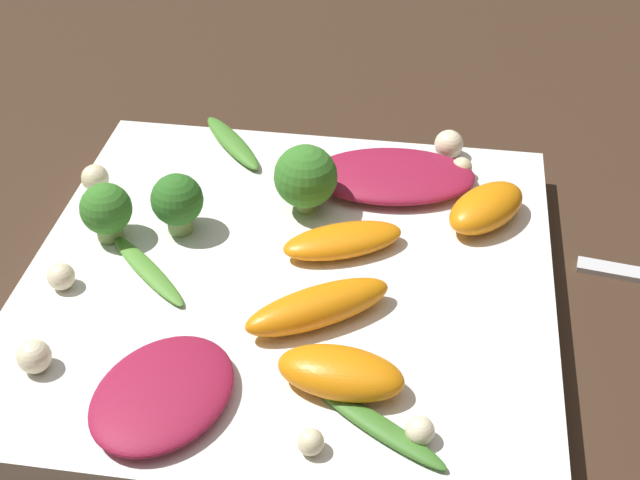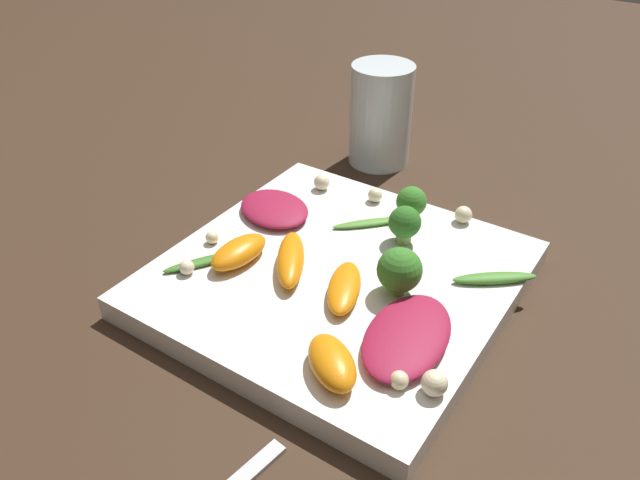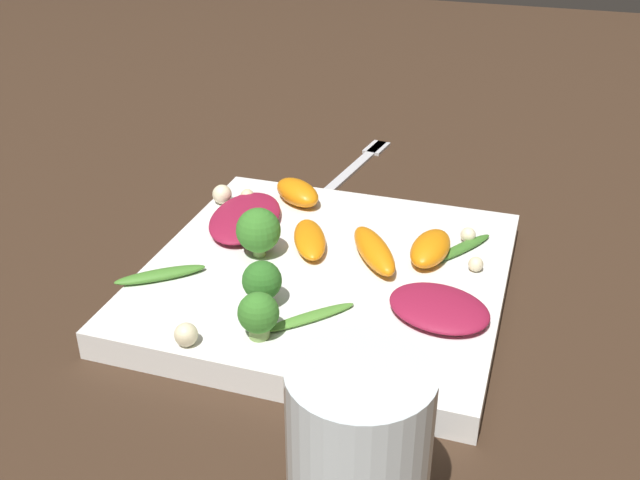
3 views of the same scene
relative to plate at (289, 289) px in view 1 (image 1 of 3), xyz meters
The scene contains 21 objects.
ground_plane 0.01m from the plate, ahead, with size 2.40×2.40×0.00m, color #382619.
plate is the anchor object (origin of this frame).
radicchio_leaf_0 0.11m from the plate, 117.66° to the right, with size 0.11×0.07×0.01m.
radicchio_leaf_1 0.11m from the plate, 67.54° to the left, with size 0.08×0.09×0.01m.
orange_segment_0 0.04m from the plate, 138.28° to the right, with size 0.07×0.05×0.01m.
orange_segment_1 0.09m from the plate, 116.32° to the left, with size 0.06×0.04×0.02m.
orange_segment_2 0.05m from the plate, 122.08° to the left, with size 0.08×0.06×0.02m.
orange_segment_3 0.12m from the plate, 149.35° to the right, with size 0.06×0.06×0.02m.
broccoli_floret_0 0.07m from the plate, 88.21° to the right, with size 0.04×0.04×0.04m.
broccoli_floret_1 0.11m from the plate, ahead, with size 0.03×0.03×0.03m.
broccoli_floret_2 0.08m from the plate, 22.84° to the right, with size 0.03×0.03×0.04m.
arugula_sprig_0 0.08m from the plate, ahead, with size 0.06×0.06×0.00m.
arugula_sprig_1 0.12m from the plate, 120.32° to the left, with size 0.07×0.05×0.01m.
arugula_sprig_2 0.13m from the plate, 63.98° to the right, with size 0.06×0.07×0.01m.
macadamia_nut_0 0.12m from the plate, 13.75° to the left, with size 0.01×0.01×0.01m.
macadamia_nut_1 0.14m from the plate, 25.11° to the right, with size 0.02×0.02×0.02m.
macadamia_nut_2 0.12m from the plate, 104.60° to the left, with size 0.01×0.01×0.01m.
macadamia_nut_3 0.14m from the plate, 39.08° to the left, with size 0.02×0.02×0.02m.
macadamia_nut_4 0.15m from the plate, 122.08° to the right, with size 0.02×0.02×0.02m.
macadamia_nut_5 0.14m from the plate, 129.96° to the right, with size 0.01×0.01×0.01m.
macadamia_nut_6 0.13m from the plate, 126.60° to the left, with size 0.01×0.01×0.01m.
Camera 1 is at (-0.07, 0.36, 0.34)m, focal length 50.00 mm.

